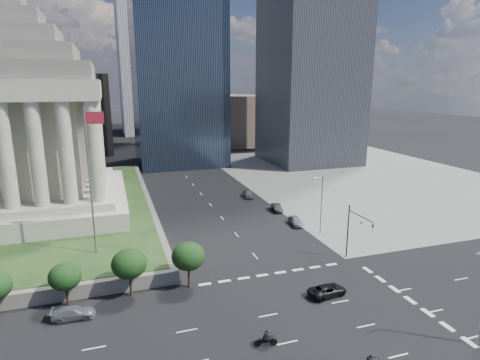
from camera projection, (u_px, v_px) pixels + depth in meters
name	position (u px, v px, depth m)	size (l,w,h in m)	color
ground	(172.00, 160.00, 132.81)	(500.00, 500.00, 0.00)	black
sidewalk_ne	(362.00, 176.00, 109.76)	(68.00, 90.00, 0.03)	slate
war_memorial	(17.00, 103.00, 69.48)	(34.00, 34.00, 39.00)	gray
flagpole	(91.00, 174.00, 52.92)	(2.52, 0.24, 20.00)	slate
midrise_glass	(177.00, 66.00, 121.77)	(26.00, 26.00, 60.00)	black
building_filler_ne	(236.00, 120.00, 167.86)	(20.00, 30.00, 20.00)	brown
building_filler_nw	(77.00, 113.00, 148.19)	(24.00, 30.00, 28.00)	brown
traffic_signal_ne	(356.00, 227.00, 55.62)	(0.30, 5.74, 8.00)	black
street_lamp_north	(321.00, 202.00, 66.22)	(2.13, 0.22, 10.00)	slate
pickup_truck	(328.00, 290.00, 47.81)	(2.21, 4.80, 1.33)	black
suv_grey	(73.00, 313.00, 43.11)	(4.56, 1.85, 1.32)	slate
parked_sedan_near	(296.00, 221.00, 71.64)	(1.85, 4.59, 1.56)	gray
parked_sedan_mid	(277.00, 208.00, 79.53)	(1.49, 4.28, 1.41)	black
parked_sedan_far	(248.00, 194.00, 89.23)	(1.85, 4.59, 1.57)	#5C5F64
motorcycle_trail	(266.00, 338.00, 38.53)	(2.31, 0.63, 1.72)	black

